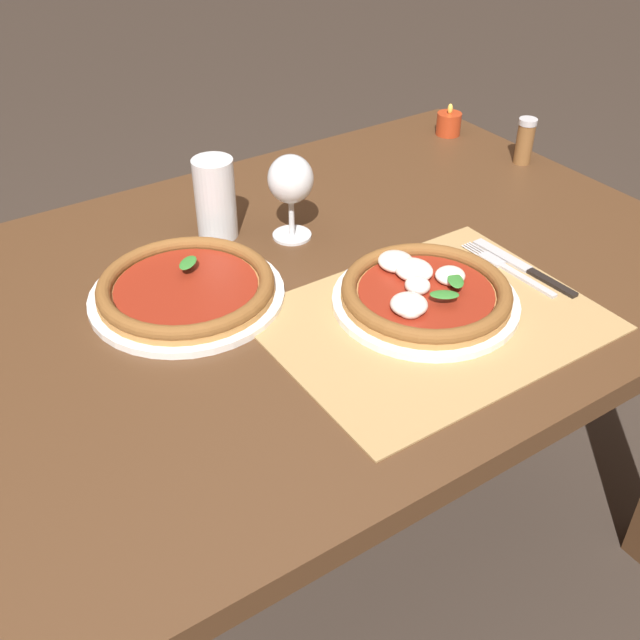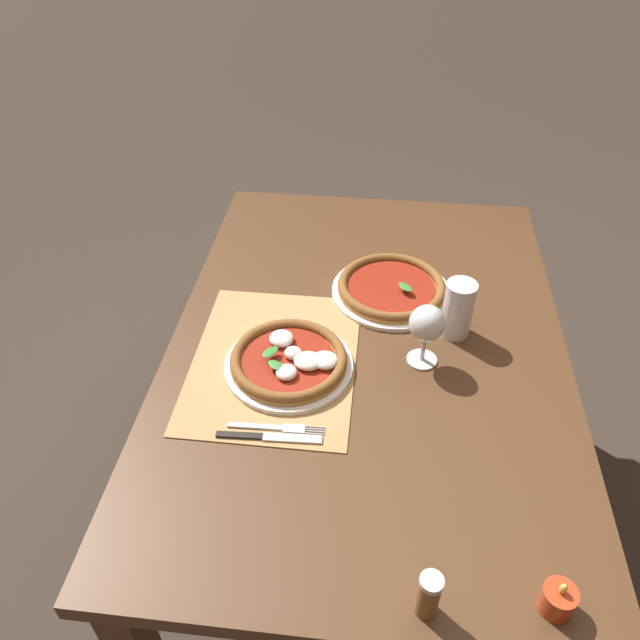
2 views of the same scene
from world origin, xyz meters
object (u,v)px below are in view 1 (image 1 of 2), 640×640
Objects in this scene: fork at (507,269)px; votive_candle at (449,124)px; pizza_far at (186,289)px; pizza_near at (425,293)px; pepper_shaker at (525,141)px; wine_glass at (291,183)px; knife at (523,267)px; pint_glass at (215,200)px.

votive_candle reaches higher than fork.
votive_candle reaches higher than pizza_far.
pepper_shaker is (0.52, 0.30, 0.03)m from pizza_near.
wine_glass reaches higher than knife.
pizza_near is 0.70m from votive_candle.
pizza_near is 0.41m from pint_glass.
pepper_shaker is at bearing -82.39° from votive_candle.
pint_glass is at bearing 173.35° from pepper_shaker.
votive_candle is at bearing 45.60° from pizza_near.
wine_glass is 1.60× the size of pepper_shaker.
pizza_far is at bearing -174.73° from pepper_shaker.
votive_candle is at bearing 60.94° from knife.
pint_glass is 0.51m from fork.
fork is (0.48, -0.22, -0.01)m from pizza_far.
pizza_near is at bearing -66.27° from pint_glass.
pizza_far is 0.27m from wine_glass.
pizza_far is 1.99× the size of wine_glass.
wine_glass is at bearing 130.52° from knife.
pizza_near is 0.60m from pepper_shaker.
pint_glass is 0.67m from votive_candle.
pizza_far is at bearing -160.45° from votive_candle.
fork is 2.07× the size of pepper_shaker.
pizza_near is 0.94× the size of pizza_far.
pizza_near is 3.00× the size of pepper_shaker.
fork is at bearing -24.69° from pizza_far.
wine_glass is 2.15× the size of votive_candle.
pint_glass is 0.54m from knife.
pint_glass reaches higher than fork.
votive_candle is (0.55, 0.20, -0.08)m from wine_glass.
pint_glass is 0.69m from pepper_shaker.
pint_glass is at bearing 143.85° from wine_glass.
pizza_near is 4.04× the size of votive_candle.
wine_glass is 1.07× the size of pint_glass.
pint_glass is at bearing 132.59° from fork.
wine_glass is at bearing 128.68° from fork.
fork is at bearing -47.41° from pint_glass.
pepper_shaker is at bearing -6.65° from pint_glass.
knife is at bearing -49.48° from wine_glass.
knife is at bearing -135.46° from pepper_shaker.
wine_glass is (0.24, 0.08, 0.09)m from pizza_far.
pizza_far is 0.56m from knife.
votive_candle is (0.79, 0.28, 0.00)m from pizza_far.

